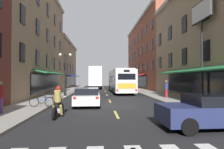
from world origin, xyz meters
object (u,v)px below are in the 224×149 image
Objects in this scene: transit_bus at (120,81)px; sedan_mid at (214,111)px; bicycle_near at (42,101)px; pedestrian_near at (0,96)px; sedan_near at (96,84)px; billboard_sign at (202,25)px; box_truck at (95,78)px; bicycle_mid at (49,99)px; motorcycle_rider at (58,104)px; sedan_far at (87,97)px; pedestrian_mid at (166,89)px; street_lamp_twin at (65,72)px.

transit_bus reaches higher than sedan_mid.
pedestrian_near reaches higher than bicycle_near.
sedan_near is 2.64× the size of pedestrian_near.
billboard_sign is 9.43m from sedan_mid.
box_truck is 4.29× the size of bicycle_mid.
transit_bus is at bearing 73.12° from motorcycle_rider.
pedestrian_near is at bearing -96.88° from sedan_near.
billboard_sign is 4.67× the size of bicycle_mid.
sedan_near is at bearing 84.91° from bicycle_mid.
sedan_far is (-0.14, -34.90, -0.00)m from sedan_near.
transit_bus is 6.54× the size of pedestrian_near.
transit_bus is 6.61× the size of pedestrian_mid.
sedan_near reaches higher than bicycle_near.
pedestrian_mid is (8.92, 8.59, 0.32)m from motorcycle_rider.
sedan_mid is (5.49, -41.96, 0.03)m from sedan_near.
billboard_sign reaches higher than box_truck.
sedan_near is 2.23× the size of motorcycle_rider.
transit_bus is 2.54× the size of sedan_mid.
billboard_sign is 4.62× the size of pedestrian_mid.
sedan_near is 2.69× the size of bicycle_near.
pedestrian_near reaches higher than pedestrian_mid.
pedestrian_mid is 11.05m from street_lamp_twin.
street_lamp_twin reaches higher than bicycle_mid.
motorcycle_rider is 5.04m from bicycle_mid.
sedan_near is at bearing 85.11° from bicycle_near.
street_lamp_twin is at bearing -96.21° from sedan_near.
box_truck is 16.62m from street_lamp_twin.
motorcycle_rider is at bearing 158.42° from sedan_mid.
sedan_far is (-3.96, -12.91, -1.04)m from transit_bus.
box_truck is 27.85m from motorcycle_rider.
billboard_sign reaches higher than sedan_far.
bicycle_near is at bearing -169.26° from pedestrian_mid.
sedan_near is 1.07× the size of sedan_far.
sedan_mid is 11.50m from pedestrian_mid.
street_lamp_twin reaches higher than sedan_near.
sedan_mid is 16.66m from street_lamp_twin.
street_lamp_twin is (-11.80, 7.31, -3.50)m from billboard_sign.
transit_bus is 2.66× the size of sedan_far.
transit_bus reaches higher than sedan_near.
street_lamp_twin reaches higher than pedestrian_near.
bicycle_mid is (-2.93, 0.43, -0.18)m from sedan_far.
street_lamp_twin reaches higher than box_truck.
bicycle_near is at bearing -115.86° from transit_bus.
street_lamp_twin reaches higher than motorcycle_rider.
sedan_far is at bearing -67.93° from street_lamp_twin.
billboard_sign reaches higher than bicycle_near.
box_truck is at bearing 79.35° from street_lamp_twin.
bicycle_mid is at bearing -118.89° from transit_bus.
sedan_near is at bearing -123.49° from pedestrian_near.
motorcycle_rider is at bearing -60.16° from bicycle_near.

